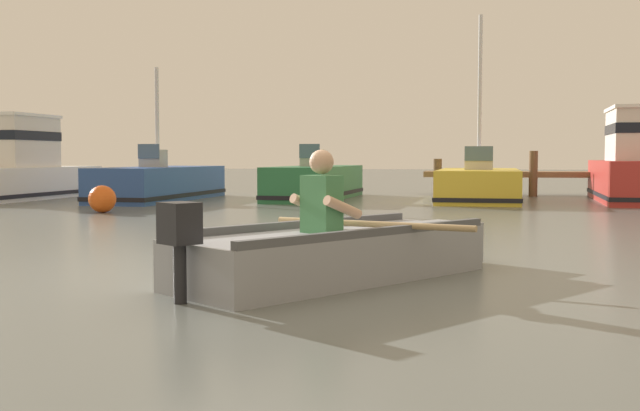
{
  "coord_description": "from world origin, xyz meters",
  "views": [
    {
      "loc": [
        2.07,
        -7.4,
        1.13
      ],
      "look_at": [
        0.48,
        1.5,
        0.55
      ],
      "focal_mm": 43.19,
      "sensor_mm": 36.0,
      "label": 1
    }
  ],
  "objects": [
    {
      "name": "wooden_dock",
      "position": [
        6.84,
        15.64,
        0.61
      ],
      "size": [
        11.45,
        1.64,
        1.28
      ],
      "color": "brown",
      "rests_on": "ground"
    },
    {
      "name": "moored_boat_yellow",
      "position": [
        2.61,
        12.48,
        0.39
      ],
      "size": [
        2.18,
        4.83,
        4.64
      ],
      "color": "gold",
      "rests_on": "ground"
    },
    {
      "name": "moored_boat_white",
      "position": [
        -9.33,
        11.39,
        0.82
      ],
      "size": [
        2.0,
        5.09,
        2.23
      ],
      "color": "white",
      "rests_on": "ground"
    },
    {
      "name": "rowboat_with_person",
      "position": [
        1.01,
        -0.44,
        0.25
      ],
      "size": [
        2.75,
        3.31,
        1.19
      ],
      "color": "gray",
      "rests_on": "ground"
    },
    {
      "name": "moored_boat_blue",
      "position": [
        -5.48,
        11.41,
        0.41
      ],
      "size": [
        1.92,
        5.32,
        3.39
      ],
      "color": "#2D519E",
      "rests_on": "ground"
    },
    {
      "name": "ground_plane",
      "position": [
        0.0,
        0.0,
        0.0
      ],
      "size": [
        120.0,
        120.0,
        0.0
      ],
      "primitive_type": "plane",
      "color": "slate"
    },
    {
      "name": "moored_boat_green",
      "position": [
        -1.62,
        12.65,
        0.41
      ],
      "size": [
        1.93,
        5.26,
        1.44
      ],
      "color": "#287042",
      "rests_on": "ground"
    },
    {
      "name": "mooring_buoy",
      "position": [
        -4.92,
        6.95,
        0.27
      ],
      "size": [
        0.55,
        0.55,
        0.55
      ],
      "primitive_type": "sphere",
      "color": "#E55919",
      "rests_on": "ground"
    }
  ]
}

